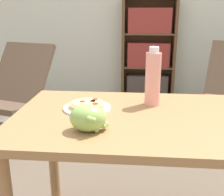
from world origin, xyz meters
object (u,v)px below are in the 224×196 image
grape_bunch (88,118)px  bookshelf (148,53)px  pizza_on_plate (87,106)px  drink_bottle (153,78)px  lounge_chair_near (14,109)px

grape_bunch → bookshelf: size_ratio=0.11×
pizza_on_plate → drink_bottle: size_ratio=0.79×
drink_bottle → lounge_chair_near: drink_bottle is taller
grape_bunch → drink_bottle: 0.45m
bookshelf → drink_bottle: bearing=-91.6°
lounge_chair_near → pizza_on_plate: bearing=-35.8°
pizza_on_plate → drink_bottle: bearing=16.5°
lounge_chair_near → bookshelf: size_ratio=0.65×
pizza_on_plate → bookshelf: 2.53m
drink_bottle → lounge_chair_near: (-1.25, 1.09, -0.59)m
grape_bunch → drink_bottle: bearing=52.4°
grape_bunch → lounge_chair_near: bearing=124.4°
grape_bunch → drink_bottle: size_ratio=0.53×
grape_bunch → drink_bottle: (0.27, 0.35, 0.08)m
drink_bottle → lounge_chair_near: 1.77m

